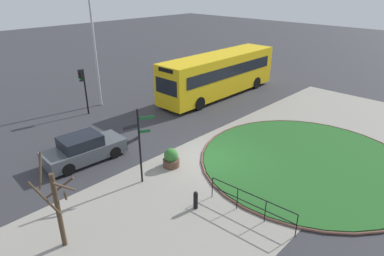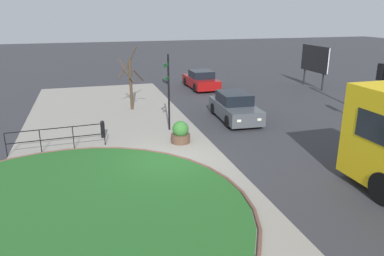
{
  "view_description": "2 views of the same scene",
  "coord_description": "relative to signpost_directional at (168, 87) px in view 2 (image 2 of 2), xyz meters",
  "views": [
    {
      "loc": [
        -11.81,
        -9.95,
        8.65
      ],
      "look_at": [
        0.59,
        2.01,
        1.0
      ],
      "focal_mm": 31.26,
      "sensor_mm": 36.0,
      "label": 1
    },
    {
      "loc": [
        12.72,
        -2.73,
        5.51
      ],
      "look_at": [
        -0.09,
        0.99,
        1.25
      ],
      "focal_mm": 34.25,
      "sensor_mm": 36.0,
      "label": 2
    }
  ],
  "objects": [
    {
      "name": "signpost_directional",
      "position": [
        0.0,
        0.0,
        0.0
      ],
      "size": [
        1.37,
        0.54,
        3.66
      ],
      "color": "black",
      "rests_on": "ground"
    },
    {
      "name": "grass_island",
      "position": [
        7.08,
        -4.64,
        -2.08
      ],
      "size": [
        10.66,
        10.66,
        0.1
      ],
      "primitive_type": "cylinder",
      "color": "#235B23",
      "rests_on": "ground"
    },
    {
      "name": "planter_near_signpost",
      "position": [
        1.94,
        0.09,
        -1.68
      ],
      "size": [
        0.84,
        0.84,
        0.99
      ],
      "color": "brown",
      "rests_on": "ground"
    },
    {
      "name": "railing_grass_edge",
      "position": [
        1.51,
        -5.02,
        -1.47
      ],
      "size": [
        0.3,
        3.84,
        1.01
      ],
      "rotation": [
        0.0,
        0.0,
        4.78
      ],
      "color": "black",
      "rests_on": "ground"
    },
    {
      "name": "car_near_lane",
      "position": [
        -0.79,
        3.76,
        -1.46
      ],
      "size": [
        4.23,
        1.95,
        1.44
      ],
      "rotation": [
        0.0,
        0.0,
        -0.06
      ],
      "color": "#474C51",
      "rests_on": "ground"
    },
    {
      "name": "street_tree_bare",
      "position": [
        -4.44,
        -1.23,
        -0.37
      ],
      "size": [
        1.5,
        1.5,
        3.64
      ],
      "color": "#423323",
      "rests_on": "ground"
    },
    {
      "name": "traffic_light_near",
      "position": [
        2.7,
        9.65,
        0.24
      ],
      "size": [
        0.49,
        0.31,
        3.2
      ],
      "rotation": [
        0.0,
        0.0,
        3.34
      ],
      "color": "black",
      "rests_on": "ground"
    },
    {
      "name": "billboard_left",
      "position": [
        -7.24,
        12.81,
        -0.04
      ],
      "size": [
        3.29,
        0.15,
        3.11
      ],
      "rotation": [
        0.0,
        0.0,
        0.0
      ],
      "color": "black",
      "rests_on": "ground"
    },
    {
      "name": "car_far_lane",
      "position": [
        -9.24,
        4.55,
        -1.51
      ],
      "size": [
        4.13,
        1.84,
        1.35
      ],
      "rotation": [
        0.0,
        0.0,
        3.15
      ],
      "color": "maroon",
      "rests_on": "ground"
    },
    {
      "name": "sidewalk_paving",
      "position": [
        3.9,
        -2.76,
        -2.12
      ],
      "size": [
        32.0,
        8.31,
        0.02
      ],
      "primitive_type": "cube",
      "color": "gray",
      "rests_on": "ground"
    },
    {
      "name": "grass_kerb_ring",
      "position": [
        7.08,
        -4.64,
        -2.07
      ],
      "size": [
        10.97,
        10.97,
        0.11
      ],
      "primitive_type": "torus",
      "color": "brown",
      "rests_on": "ground"
    },
    {
      "name": "ground",
      "position": [
        3.9,
        -0.92,
        -2.13
      ],
      "size": [
        120.0,
        120.0,
        0.0
      ],
      "primitive_type": "plane",
      "color": "#333338"
    },
    {
      "name": "bollard_foreground",
      "position": [
        0.31,
        -3.14,
        -1.7
      ],
      "size": [
        0.19,
        0.19,
        0.82
      ],
      "color": "black",
      "rests_on": "ground"
    }
  ]
}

